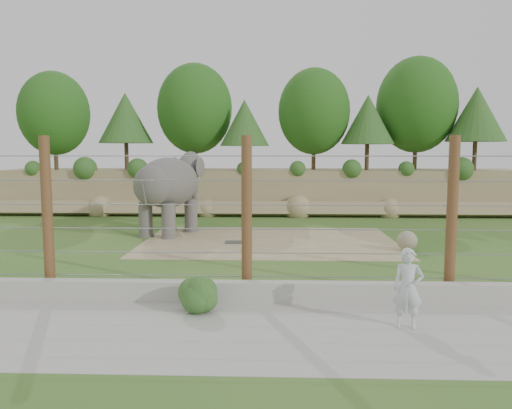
{
  "coord_description": "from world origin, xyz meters",
  "views": [
    {
      "loc": [
        0.66,
        -16.68,
        3.64
      ],
      "look_at": [
        0.0,
        2.0,
        1.6
      ],
      "focal_mm": 35.0,
      "sensor_mm": 36.0,
      "label": 1
    }
  ],
  "objects_px": {
    "stone_ball": "(407,241)",
    "barrier_fence": "(247,217)",
    "zookeeper": "(408,288)",
    "elephant": "(169,194)"
  },
  "relations": [
    {
      "from": "elephant",
      "to": "stone_ball",
      "type": "height_order",
      "value": "elephant"
    },
    {
      "from": "stone_ball",
      "to": "elephant",
      "type": "bearing_deg",
      "value": 160.64
    },
    {
      "from": "barrier_fence",
      "to": "zookeeper",
      "type": "height_order",
      "value": "barrier_fence"
    },
    {
      "from": "barrier_fence",
      "to": "zookeeper",
      "type": "xyz_separation_m",
      "value": [
        3.41,
        -2.16,
        -1.16
      ]
    },
    {
      "from": "elephant",
      "to": "zookeeper",
      "type": "height_order",
      "value": "elephant"
    },
    {
      "from": "stone_ball",
      "to": "zookeeper",
      "type": "bearing_deg",
      "value": -104.76
    },
    {
      "from": "stone_ball",
      "to": "barrier_fence",
      "type": "height_order",
      "value": "barrier_fence"
    },
    {
      "from": "elephant",
      "to": "zookeeper",
      "type": "distance_m",
      "value": 13.41
    },
    {
      "from": "stone_ball",
      "to": "barrier_fence",
      "type": "bearing_deg",
      "value": -133.6
    },
    {
      "from": "barrier_fence",
      "to": "zookeeper",
      "type": "bearing_deg",
      "value": -32.3
    }
  ]
}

